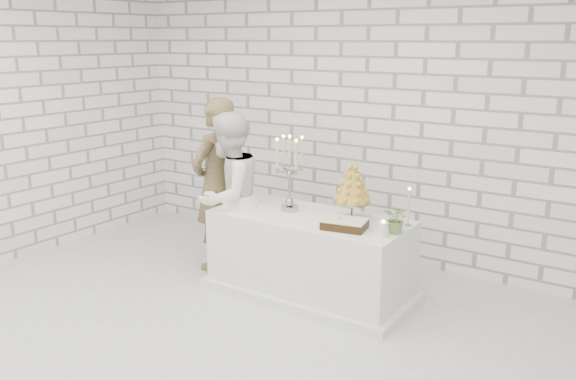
% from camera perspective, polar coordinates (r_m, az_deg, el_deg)
% --- Properties ---
extents(ground, '(6.00, 5.00, 0.01)m').
position_cam_1_polar(ground, '(4.81, -7.22, -14.59)').
color(ground, silver).
rests_on(ground, ground).
extents(wall_back, '(6.00, 0.01, 3.00)m').
position_cam_1_polar(wall_back, '(6.35, 7.39, 6.84)').
color(wall_back, white).
rests_on(wall_back, ground).
extents(cake_table, '(1.80, 0.80, 0.75)m').
position_cam_1_polar(cake_table, '(5.53, 2.09, -6.20)').
color(cake_table, white).
rests_on(cake_table, ground).
extents(groom, '(0.43, 0.65, 1.75)m').
position_cam_1_polar(groom, '(6.08, -6.75, 0.53)').
color(groom, '#4D3D24').
rests_on(groom, ground).
extents(bride, '(0.66, 0.83, 1.64)m').
position_cam_1_polar(bride, '(5.80, -5.69, -0.68)').
color(bride, white).
rests_on(bride, ground).
extents(candelabra, '(0.36, 0.36, 0.71)m').
position_cam_1_polar(candelabra, '(5.49, 0.16, 1.60)').
color(candelabra, '#94949D').
rests_on(candelabra, cake_table).
extents(croquembouche, '(0.35, 0.35, 0.53)m').
position_cam_1_polar(croquembouche, '(5.27, 6.14, -0.04)').
color(croquembouche, '#A97E29').
rests_on(croquembouche, cake_table).
extents(chocolate_cake, '(0.40, 0.32, 0.08)m').
position_cam_1_polar(chocolate_cake, '(5.07, 5.42, -3.23)').
color(chocolate_cake, black).
rests_on(chocolate_cake, cake_table).
extents(pillar_candle, '(0.09, 0.09, 0.12)m').
position_cam_1_polar(pillar_candle, '(4.90, 9.03, -3.73)').
color(pillar_candle, white).
rests_on(pillar_candle, cake_table).
extents(extra_taper, '(0.07, 0.07, 0.32)m').
position_cam_1_polar(extra_taper, '(5.18, 11.39, -1.71)').
color(extra_taper, beige).
rests_on(extra_taper, cake_table).
extents(flowers, '(0.27, 0.25, 0.24)m').
position_cam_1_polar(flowers, '(4.98, 10.30, -2.76)').
color(flowers, '#476834').
rests_on(flowers, cake_table).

